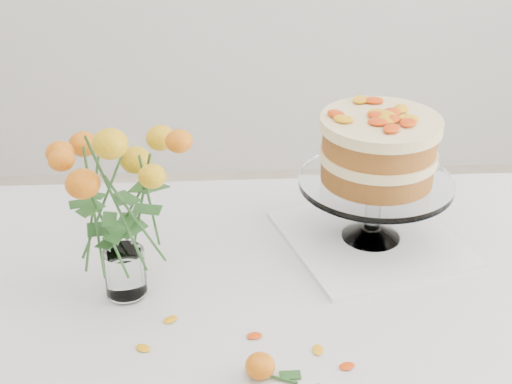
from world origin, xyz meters
TOP-DOWN VIEW (x-y plane):
  - table at (0.00, 0.00)m, footprint 1.43×0.93m
  - napkin at (0.13, 0.18)m, footprint 0.40×0.40m
  - cake_stand at (0.13, 0.18)m, footprint 0.30×0.30m
  - rose_vase at (-0.34, 0.03)m, footprint 0.26×0.26m
  - loose_rose_far at (-0.12, -0.19)m, footprint 0.08×0.05m
  - stray_petal_a at (-0.12, -0.10)m, footprint 0.03×0.02m
  - stray_petal_b at (-0.02, -0.14)m, footprint 0.03×0.02m
  - stray_petal_c at (0.02, -0.18)m, footprint 0.03×0.02m
  - stray_petal_d at (-0.26, -0.05)m, footprint 0.03×0.02m
  - stray_petal_e at (-0.30, -0.12)m, footprint 0.03×0.02m

SIDE VIEW (x-z plane):
  - table at x=0.00m, z-range 0.30..1.05m
  - stray_petal_a at x=-0.12m, z-range 0.76..0.76m
  - stray_petal_b at x=-0.02m, z-range 0.76..0.76m
  - stray_petal_c at x=0.02m, z-range 0.76..0.76m
  - stray_petal_d at x=-0.26m, z-range 0.76..0.76m
  - stray_petal_e at x=-0.30m, z-range 0.76..0.76m
  - napkin at x=0.13m, z-range 0.76..0.77m
  - loose_rose_far at x=-0.12m, z-range 0.76..0.80m
  - cake_stand at x=0.13m, z-range 0.81..1.08m
  - rose_vase at x=-0.34m, z-range 0.79..1.16m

